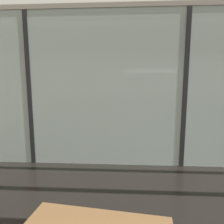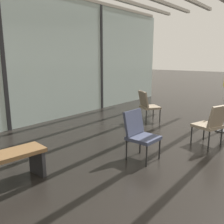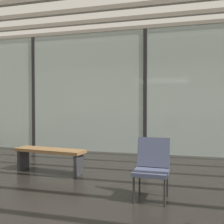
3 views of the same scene
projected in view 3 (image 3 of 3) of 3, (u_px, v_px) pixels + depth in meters
glass_curtain_wall at (145, 92)px, 7.33m from camera, size 14.00×0.08×3.48m
window_mullion_0 at (34, 93)px, 8.24m from camera, size 0.10×0.12×3.48m
window_mullion_1 at (145, 92)px, 7.33m from camera, size 0.10×0.12×3.48m
parked_airplane at (194, 89)px, 12.31m from camera, size 12.68×4.21×4.21m
lounge_chair_2 at (152, 164)px, 3.83m from camera, size 0.50×0.54×0.87m
waiting_bench at (50, 154)px, 5.33m from camera, size 1.54×0.58×0.47m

